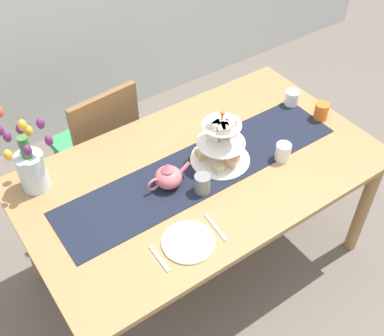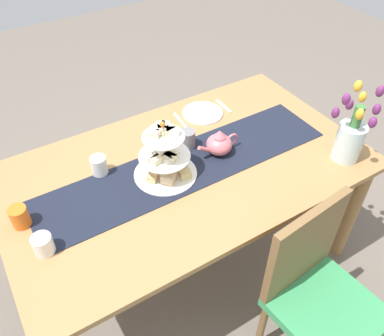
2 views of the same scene
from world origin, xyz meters
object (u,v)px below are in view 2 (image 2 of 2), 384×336
Objects in this scene: teapot at (219,144)px; mug_orange at (20,217)px; mug_white_text at (99,166)px; cream_jug at (43,245)px; dinner_plate_left at (203,113)px; tulip_vase at (352,135)px; knife_left at (181,121)px; mug_grey at (188,139)px; chair_left at (317,290)px; tiered_cake_stand at (165,158)px; fork_left at (224,106)px; dining_table at (186,180)px.

mug_orange is at bearing -2.77° from teapot.
cream_jug is at bearing 41.25° from mug_white_text.
mug_white_text is at bearing -138.75° from cream_jug.
mug_white_text is (0.68, 0.16, 0.04)m from dinner_plate_left.
tulip_vase is at bearing 164.75° from mug_orange.
knife_left is at bearing -163.44° from mug_white_text.
mug_grey is 0.86m from mug_orange.
tulip_vase reaches higher than chair_left.
mug_grey is at bearing 43.09° from dinner_plate_left.
tiered_cake_stand is at bearing -23.44° from tulip_vase.
mug_orange is at bearing -77.31° from cream_jug.
mug_grey is (0.37, 0.21, 0.05)m from fork_left.
knife_left is 1.79× the size of mug_orange.
mug_white_text is at bearing -24.72° from dining_table.
dinner_plate_left is at bearing -155.56° from cream_jug.
tulip_vase is 4.40× the size of mug_grey.
mug_grey is (-0.81, -0.26, 0.01)m from cream_jug.
mug_grey is at bearing -124.52° from dining_table.
tulip_vase is 2.46× the size of knife_left.
chair_left is at bearing 141.29° from mug_orange.
tulip_vase reaches higher than mug_orange.
mug_white_text is (0.54, 0.16, 0.04)m from knife_left.
fork_left is (0.25, -0.69, -0.14)m from tulip_vase.
chair_left is 2.99× the size of tiered_cake_stand.
chair_left is 10.71× the size of cream_jug.
mug_grey is at bearing -162.17° from cream_jug.
mug_white_text is at bearing 10.94° from fork_left.
fork_left is at bearing -69.80° from tulip_vase.
tiered_cake_stand is (0.33, -0.74, 0.36)m from chair_left.
cream_jug is at bearing 10.83° from dining_table.
dining_table is 1.95× the size of chair_left.
dinner_plate_left is 2.42× the size of mug_grey.
tulip_vase is at bearing 142.48° from mug_grey.
dinner_plate_left is at bearing -109.16° from teapot.
cream_jug is 0.50× the size of knife_left.
mug_white_text is at bearing 13.19° from dinner_plate_left.
knife_left is at bearing -163.03° from mug_orange.
tiered_cake_stand is at bearing -167.25° from cream_jug.
tulip_vase is (-0.71, 0.36, 0.23)m from dining_table.
tiered_cake_stand reaches higher than mug_white_text.
mug_orange reaches higher than knife_left.
teapot reaches higher than knife_left.
mug_orange is at bearing 14.80° from dinner_plate_left.
tulip_vase is at bearing 145.25° from teapot.
teapot is 0.16m from mug_grey.
chair_left is 2.17× the size of tulip_vase.
dinner_plate_left is at bearing -132.89° from dining_table.
mug_white_text is (0.37, -0.17, 0.14)m from dining_table.
dinner_plate_left is (-0.12, -0.33, -0.05)m from teapot.
dining_table is at bearing 47.11° from dinner_plate_left.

